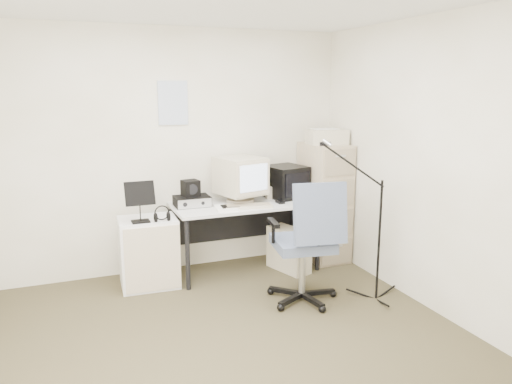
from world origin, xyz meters
name	(u,v)px	position (x,y,z in m)	size (l,w,h in m)	color
floor	(235,345)	(0.00, 0.00, -0.01)	(3.60, 3.60, 0.01)	#433C27
wall_back	(176,152)	(0.00, 1.80, 1.25)	(3.60, 0.02, 2.50)	white
wall_front	(390,267)	(0.00, -1.80, 1.25)	(3.60, 0.02, 2.50)	white
wall_right	(437,167)	(1.80, 0.00, 1.25)	(0.02, 3.60, 2.50)	white
wall_calendar	(173,103)	(-0.02, 1.79, 1.75)	(0.30, 0.02, 0.44)	white
filing_cabinet	(324,202)	(1.58, 1.48, 0.65)	(0.40, 0.60, 1.30)	tan
printer	(327,137)	(1.58, 1.46, 1.38)	(0.41, 0.28, 0.16)	beige
desk	(245,236)	(0.63, 1.45, 0.36)	(1.50, 0.70, 0.73)	silver
crt_monitor	(240,180)	(0.60, 1.51, 0.96)	(0.42, 0.45, 0.47)	beige
crt_tv	(286,182)	(1.14, 1.55, 0.90)	(0.38, 0.40, 0.34)	black
desk_speaker	(269,192)	(0.94, 1.53, 0.80)	(0.07, 0.07, 0.14)	#C3B397
keyboard	(248,206)	(0.59, 1.25, 0.74)	(0.47, 0.17, 0.03)	beige
mouse	(280,202)	(0.96, 1.30, 0.75)	(0.06, 0.11, 0.03)	black
radio_receiver	(192,201)	(0.08, 1.52, 0.78)	(0.35, 0.25, 0.10)	black
radio_speaker	(191,188)	(0.08, 1.55, 0.91)	(0.16, 0.15, 0.16)	black
papers	(226,208)	(0.36, 1.27, 0.74)	(0.21, 0.28, 0.02)	white
pc_tower	(289,249)	(1.05, 1.27, 0.23)	(0.21, 0.48, 0.45)	beige
office_chair	(303,241)	(0.83, 0.53, 0.56)	(0.65, 0.65, 1.13)	slate
side_cart	(149,252)	(-0.39, 1.40, 0.34)	(0.54, 0.43, 0.67)	white
music_stand	(140,201)	(-0.47, 1.30, 0.87)	(0.27, 0.14, 0.40)	black
headphones	(162,216)	(-0.28, 1.26, 0.72)	(0.16, 0.16, 0.03)	black
mic_stand	(380,222)	(1.49, 0.31, 0.73)	(0.02, 0.02, 1.45)	black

